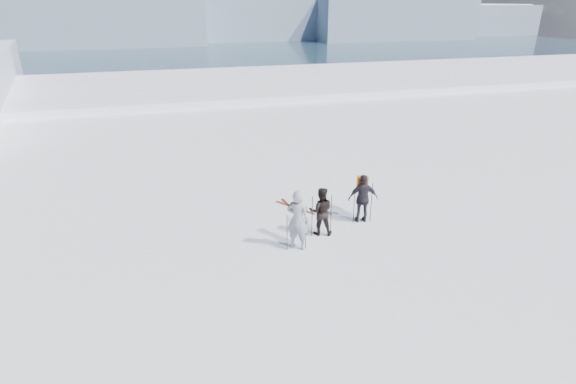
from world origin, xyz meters
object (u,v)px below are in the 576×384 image
object	(u,v)px
skier_grey	(298,220)
skier_pack	(363,199)
skier_dark	(321,211)
skis_loose	(293,208)

from	to	relation	value
skier_grey	skier_pack	distance (m)	2.73
skier_grey	skier_pack	xyz separation A→B (m)	(2.52, 1.05, -0.10)
skier_pack	skier_dark	bearing A→B (deg)	28.49
skier_dark	skier_pack	world-z (taller)	skier_pack
skier_dark	skis_loose	bearing A→B (deg)	-65.63
skier_dark	skier_pack	xyz separation A→B (m)	(1.59, 0.42, 0.04)
skier_pack	skis_loose	world-z (taller)	skier_pack
skier_dark	skis_loose	world-z (taller)	skier_dark
skier_dark	skier_grey	bearing A→B (deg)	50.39
skier_pack	skis_loose	distance (m)	2.56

